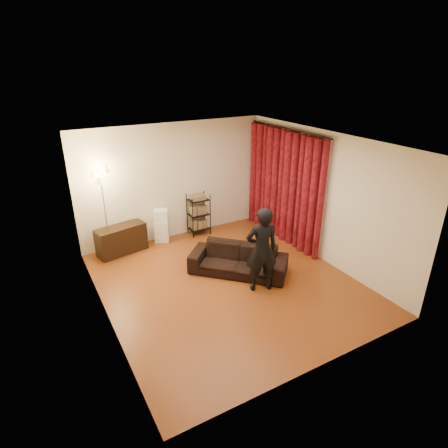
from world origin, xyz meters
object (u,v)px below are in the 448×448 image
wire_shelf (199,214)px  storage_boxes (162,226)px  media_cabinet (122,240)px  sofa (238,260)px  floor_lamp (105,215)px  person (262,250)px

wire_shelf → storage_boxes: bearing=152.9°
media_cabinet → storage_boxes: (0.97, 0.08, 0.09)m
sofa → floor_lamp: (-2.08, 1.91, 0.71)m
media_cabinet → storage_boxes: bearing=-6.6°
person → media_cabinet: size_ratio=1.51×
media_cabinet → floor_lamp: bearing=-175.4°
storage_boxes → person: bearing=-72.5°
person → floor_lamp: size_ratio=0.82×
person → media_cabinet: (-1.85, 2.70, -0.50)m
media_cabinet → floor_lamp: 0.74m
person → storage_boxes: bearing=-55.9°
sofa → media_cabinet: size_ratio=1.78×
sofa → storage_boxes: size_ratio=2.39×
floor_lamp → person: bearing=-50.8°
person → storage_boxes: 2.95m
sofa → media_cabinet: media_cabinet is taller
person → storage_boxes: size_ratio=2.03×
sofa → floor_lamp: bearing=-177.8°
sofa → floor_lamp: size_ratio=0.96×
storage_boxes → wire_shelf: size_ratio=0.78×
media_cabinet → storage_boxes: 0.98m
sofa → wire_shelf: size_ratio=1.87×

